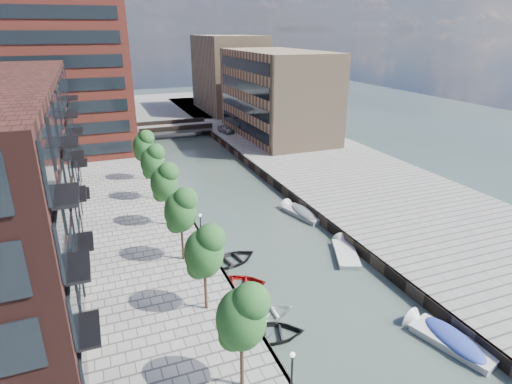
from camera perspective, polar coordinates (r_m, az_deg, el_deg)
water at (r=50.74m, az=-3.83°, el=-0.22°), size 300.00×300.00×0.00m
quay_right at (r=57.12m, az=11.64°, el=2.36°), size 20.00×140.00×1.00m
quay_wall_left at (r=49.21m, az=-10.61°, el=-0.60°), size 0.25×140.00×1.00m
quay_wall_right at (r=52.59m, az=2.50°, el=1.16°), size 0.25×140.00×1.00m
far_closure at (r=107.62m, az=-13.84°, el=10.81°), size 80.00×40.00×1.00m
apartment_block at (r=37.14m, az=-29.64°, el=2.10°), size 8.00×38.00×14.00m
tower at (r=70.31m, az=-24.96°, el=17.25°), size 18.00×18.00×30.00m
tan_block_near at (r=74.34m, az=2.76°, el=12.95°), size 12.00×25.00×14.00m
tan_block_far at (r=98.38m, az=-3.63°, el=15.46°), size 12.00×20.00×16.00m
bridge at (r=80.27m, az=-10.93°, el=8.40°), size 13.00×6.00×1.30m
tree_1 at (r=21.47m, az=-1.99°, el=-16.13°), size 2.50×2.50×5.95m
tree_2 at (r=27.14m, az=-6.98°, el=-7.71°), size 2.50×2.50×5.95m
tree_3 at (r=33.33m, az=-10.07°, el=-2.26°), size 2.50×2.50×5.95m
tree_4 at (r=39.78m, az=-12.16°, el=1.45°), size 2.50×2.50×5.95m
tree_5 at (r=46.39m, az=-13.67°, el=4.12°), size 2.50×2.50×5.95m
tree_6 at (r=53.11m, az=-14.80°, el=6.11°), size 2.50×2.50×5.95m
lamp_0 at (r=20.94m, az=4.76°, el=-23.85°), size 0.24×0.24×4.12m
lamp_1 at (r=33.42m, az=-7.34°, el=-5.42°), size 0.24×0.24×4.12m
lamp_2 at (r=48.04m, az=-12.14°, el=2.57°), size 0.24×0.24×4.12m
sloop_0 at (r=28.58m, az=1.75°, el=-18.74°), size 5.31×4.42×0.95m
sloop_2 at (r=33.14m, az=-2.67°, el=-12.51°), size 5.41×4.57×0.96m
sloop_3 at (r=30.17m, az=1.28°, el=-16.28°), size 4.17×2.98×0.86m
sloop_4 at (r=36.19m, az=-3.36°, el=-9.39°), size 5.41×4.42×0.98m
motorboat_2 at (r=38.37m, az=11.71°, el=-7.79°), size 3.60×5.35×1.69m
motorboat_3 at (r=30.49m, az=23.91°, el=-17.40°), size 3.40×5.87×1.85m
motorboat_4 at (r=45.17m, az=5.92°, el=-2.73°), size 3.16×5.70×1.80m
car at (r=76.77m, az=-4.03°, el=8.39°), size 2.44×4.25×1.36m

